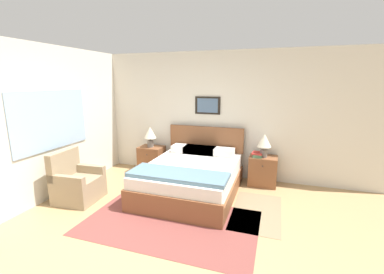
% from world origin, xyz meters
% --- Properties ---
extents(ground_plane, '(16.00, 16.00, 0.00)m').
position_xyz_m(ground_plane, '(0.00, 0.00, 0.00)').
color(ground_plane, tan).
extents(wall_back, '(6.94, 0.09, 2.60)m').
position_xyz_m(wall_back, '(-0.00, 2.67, 1.30)').
color(wall_back, silver).
rests_on(wall_back, ground_plane).
extents(wall_left, '(0.08, 5.04, 2.60)m').
position_xyz_m(wall_left, '(-2.30, 1.30, 1.30)').
color(wall_left, silver).
rests_on(wall_left, ground_plane).
extents(area_rug_main, '(2.46, 1.48, 0.01)m').
position_xyz_m(area_rug_main, '(0.02, 0.53, 0.00)').
color(area_rug_main, brown).
rests_on(area_rug_main, ground_plane).
extents(area_rug_bedside, '(0.73, 1.32, 0.01)m').
position_xyz_m(area_rug_bedside, '(1.18, 1.25, 0.00)').
color(area_rug_bedside, '#897556').
rests_on(area_rug_bedside, ground_plane).
extents(bed, '(1.59, 2.01, 1.07)m').
position_xyz_m(bed, '(-0.02, 1.62, 0.31)').
color(bed, brown).
rests_on(bed, ground_plane).
extents(armchair, '(0.69, 0.70, 0.86)m').
position_xyz_m(armchair, '(-1.78, 0.71, 0.29)').
color(armchair, '#998466').
rests_on(armchair, ground_plane).
extents(nightstand_near_window, '(0.53, 0.43, 0.58)m').
position_xyz_m(nightstand_near_window, '(-1.22, 2.39, 0.29)').
color(nightstand_near_window, brown).
rests_on(nightstand_near_window, ground_plane).
extents(nightstand_by_door, '(0.53, 0.43, 0.58)m').
position_xyz_m(nightstand_by_door, '(1.19, 2.39, 0.29)').
color(nightstand_by_door, brown).
rests_on(nightstand_by_door, ground_plane).
extents(table_lamp_near_window, '(0.27, 0.27, 0.45)m').
position_xyz_m(table_lamp_near_window, '(-1.23, 2.36, 0.87)').
color(table_lamp_near_window, slate).
rests_on(table_lamp_near_window, nightstand_near_window).
extents(table_lamp_by_door, '(0.27, 0.27, 0.45)m').
position_xyz_m(table_lamp_by_door, '(1.18, 2.36, 0.87)').
color(table_lamp_by_door, slate).
rests_on(table_lamp_by_door, nightstand_by_door).
extents(book_thick_bottom, '(0.19, 0.27, 0.03)m').
position_xyz_m(book_thick_bottom, '(1.07, 2.35, 0.59)').
color(book_thick_bottom, '#4C7551').
rests_on(book_thick_bottom, nightstand_by_door).
extents(book_hardcover_middle, '(0.18, 0.25, 0.02)m').
position_xyz_m(book_hardcover_middle, '(1.07, 2.35, 0.62)').
color(book_hardcover_middle, '#4C7551').
rests_on(book_hardcover_middle, book_thick_bottom).
extents(book_novel_upper, '(0.20, 0.24, 0.03)m').
position_xyz_m(book_novel_upper, '(1.07, 2.35, 0.65)').
color(book_novel_upper, '#B7332D').
rests_on(book_novel_upper, book_hardcover_middle).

